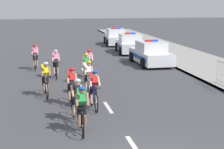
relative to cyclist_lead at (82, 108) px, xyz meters
The scene contains 16 objects.
sidewalk_slab 14.31m from the cyclist_lead, 50.74° to the left, with size 4.43×60.00×0.12m, color gray.
kerb_edge 13.07m from the cyclist_lead, 58.02° to the left, with size 0.16×60.00×0.13m, color #9E9E99.
lane_markings_centre 3.01m from the cyclist_lead, 63.65° to the left, with size 0.14×17.60×0.01m.
cyclist_lead is the anchor object (origin of this frame).
cyclist_second 1.16m from the cyclist_lead, 93.09° to the left, with size 0.45×1.72×1.56m.
cyclist_third 2.63m from the cyclist_lead, 73.90° to the left, with size 0.42×1.72×1.56m.
cyclist_fourth 3.23m from the cyclist_lead, 90.80° to the left, with size 0.42×1.72×1.56m.
cyclist_fifth 4.88m from the cyclist_lead, 80.54° to the left, with size 0.42×1.72×1.56m.
cyclist_sixth 4.95m from the cyclist_lead, 101.82° to the left, with size 0.44×1.72×1.56m.
cyclist_seventh 7.15m from the cyclist_lead, 81.88° to the left, with size 0.45×1.72×1.56m.
cyclist_eighth 8.61m from the cyclist_lead, 81.08° to the left, with size 0.44×1.72×1.56m.
cyclist_ninth 8.79m from the cyclist_lead, 92.66° to the left, with size 0.42×1.72×1.56m.
cyclist_tenth 11.55m from the cyclist_lead, 97.42° to the left, with size 0.43×1.72×1.56m.
police_car_nearest 13.31m from the cyclist_lead, 64.27° to the left, with size 2.06×4.43×1.59m.
police_car_second 18.60m from the cyclist_lead, 71.91° to the left, with size 2.31×4.55×1.59m.
police_car_third 23.96m from the cyclist_lead, 76.05° to the left, with size 2.28×4.54×1.59m.
Camera 1 is at (-2.50, -8.22, 4.01)m, focal length 60.60 mm.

